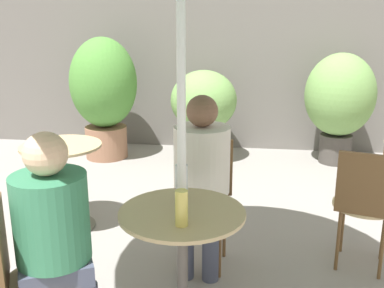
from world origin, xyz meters
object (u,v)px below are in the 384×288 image
object	(u,v)px
beer_glass_0	(182,182)
potted_plant_2	(340,99)
seated_person_0	(201,171)
potted_plant_0	(104,91)
bistro_chair_0	(205,189)
bistro_chair_1	(26,270)
seated_person_1	(56,231)
potted_plant_1	(204,106)
cafe_table_far	(63,172)
cafe_table_near	(182,250)
bistro_chair_2	(365,199)
beer_glass_1	(182,208)

from	to	relation	value
beer_glass_0	potted_plant_2	xyz separation A→B (m)	(1.39, 3.03, -0.04)
seated_person_0	potted_plant_0	distance (m)	2.82
bistro_chair_0	potted_plant_0	distance (m)	2.71
bistro_chair_1	seated_person_0	xyz separation A→B (m)	(0.73, 0.98, 0.19)
seated_person_1	potted_plant_0	size ratio (longest dim) A/B	0.81
seated_person_1	potted_plant_1	size ratio (longest dim) A/B	1.10
seated_person_1	potted_plant_0	world-z (taller)	potted_plant_0
potted_plant_1	cafe_table_far	bearing A→B (deg)	-114.96
cafe_table_near	bistro_chair_0	world-z (taller)	bistro_chair_0
bistro_chair_2	bistro_chair_1	bearing A→B (deg)	47.89
cafe_table_near	seated_person_1	world-z (taller)	seated_person_1
potted_plant_1	bistro_chair_2	bearing A→B (deg)	-60.99
bistro_chair_2	potted_plant_2	distance (m)	2.48
seated_person_1	potted_plant_2	world-z (taller)	potted_plant_2
cafe_table_far	bistro_chair_0	distance (m)	1.23
beer_glass_0	potted_plant_0	xyz separation A→B (m)	(-1.39, 2.89, 0.02)
seated_person_1	potted_plant_0	distance (m)	3.44
bistro_chair_2	potted_plant_1	world-z (taller)	potted_plant_1
seated_person_1	beer_glass_1	size ratio (longest dim) A/B	6.62
seated_person_0	bistro_chair_1	bearing A→B (deg)	-123.52
seated_person_0	potted_plant_2	size ratio (longest dim) A/B	0.94
bistro_chair_0	seated_person_1	distance (m)	1.24
seated_person_0	bistro_chair_0	bearing A→B (deg)	90.00
beer_glass_1	potted_plant_1	bearing A→B (deg)	94.13
cafe_table_far	bistro_chair_0	size ratio (longest dim) A/B	0.82
cafe_table_far	bistro_chair_2	bearing A→B (deg)	-9.71
bistro_chair_1	seated_person_0	size ratio (longest dim) A/B	0.72
bistro_chair_1	beer_glass_0	size ratio (longest dim) A/B	4.43
potted_plant_1	beer_glass_0	bearing A→B (deg)	-86.37
bistro_chair_0	beer_glass_0	distance (m)	0.68
bistro_chair_0	seated_person_0	size ratio (longest dim) A/B	0.72
cafe_table_far	bistro_chair_2	world-z (taller)	bistro_chair_2
seated_person_1	potted_plant_1	xyz separation A→B (m)	(0.35, 3.40, -0.04)
bistro_chair_0	bistro_chair_2	bearing A→B (deg)	0.78
cafe_table_far	seated_person_0	bearing A→B (deg)	-22.84
seated_person_1	potted_plant_2	distance (m)	3.98
potted_plant_1	bistro_chair_1	bearing A→B (deg)	-97.87
beer_glass_0	cafe_table_near	bearing A→B (deg)	-80.53
bistro_chair_1	potted_plant_0	xyz separation A→B (m)	(-0.72, 3.40, 0.30)
bistro_chair_2	beer_glass_0	xyz separation A→B (m)	(-1.13, -0.58, 0.28)
bistro_chair_1	seated_person_0	bearing A→B (deg)	-63.52
potted_plant_0	potted_plant_2	bearing A→B (deg)	3.00
beer_glass_1	potted_plant_2	world-z (taller)	potted_plant_2
bistro_chair_0	potted_plant_1	world-z (taller)	potted_plant_1
bistro_chair_0	beer_glass_0	xyz separation A→B (m)	(-0.07, -0.62, 0.28)
cafe_table_far	beer_glass_0	distance (m)	1.51
bistro_chair_1	potted_plant_2	distance (m)	4.11
beer_glass_0	potted_plant_2	world-z (taller)	potted_plant_2
beer_glass_1	potted_plant_2	distance (m)	3.61
seated_person_1	potted_plant_0	xyz separation A→B (m)	(-0.85, 3.33, 0.13)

